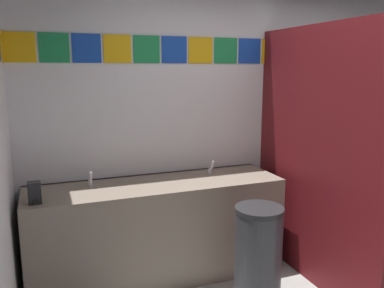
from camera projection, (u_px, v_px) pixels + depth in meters
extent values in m
cube|color=silver|center=(234.00, 112.00, 3.82)|extent=(4.00, 0.08, 2.73)
cube|color=yellow|center=(20.00, 47.00, 3.01)|extent=(0.23, 0.01, 0.23)
cube|color=#1E8C4C|center=(54.00, 48.00, 3.10)|extent=(0.23, 0.01, 0.23)
cube|color=#1947B7|center=(87.00, 48.00, 3.19)|extent=(0.23, 0.01, 0.23)
cube|color=yellow|center=(117.00, 49.00, 3.28)|extent=(0.23, 0.01, 0.23)
cube|color=#1E8C4C|center=(147.00, 49.00, 3.36)|extent=(0.23, 0.01, 0.23)
cube|color=#1947B7|center=(174.00, 50.00, 3.45)|extent=(0.23, 0.01, 0.23)
cube|color=yellow|center=(201.00, 50.00, 3.54)|extent=(0.23, 0.01, 0.23)
cube|color=#1E8C4C|center=(226.00, 51.00, 3.63)|extent=(0.23, 0.01, 0.23)
cube|color=#1947B7|center=(250.00, 51.00, 3.71)|extent=(0.23, 0.01, 0.23)
cube|color=yellow|center=(272.00, 51.00, 3.80)|extent=(0.23, 0.01, 0.23)
cube|color=#1E8C4C|center=(294.00, 52.00, 3.89)|extent=(0.23, 0.01, 0.23)
cube|color=#1947B7|center=(315.00, 52.00, 3.98)|extent=(0.23, 0.01, 0.23)
cube|color=yellow|center=(335.00, 53.00, 4.07)|extent=(0.23, 0.01, 0.23)
cube|color=#1E8C4C|center=(354.00, 53.00, 4.15)|extent=(0.23, 0.01, 0.23)
cube|color=#1947B7|center=(372.00, 53.00, 4.24)|extent=(0.23, 0.01, 0.23)
cube|color=yellow|center=(1.00, 46.00, 2.86)|extent=(0.01, 0.23, 0.23)
cube|color=gray|center=(158.00, 230.00, 3.37)|extent=(2.12, 0.61, 0.84)
cube|color=gray|center=(148.00, 179.00, 3.57)|extent=(2.12, 0.03, 0.08)
cylinder|color=white|center=(93.00, 198.00, 3.09)|extent=(0.34, 0.34, 0.10)
cylinder|color=white|center=(216.00, 184.00, 3.46)|extent=(0.34, 0.34, 0.10)
cylinder|color=silver|center=(90.00, 183.00, 3.20)|extent=(0.04, 0.04, 0.05)
cylinder|color=silver|center=(91.00, 176.00, 3.14)|extent=(0.02, 0.06, 0.09)
cylinder|color=silver|center=(210.00, 171.00, 3.58)|extent=(0.04, 0.04, 0.05)
cylinder|color=silver|center=(212.00, 165.00, 3.52)|extent=(0.02, 0.06, 0.09)
cube|color=black|center=(35.00, 193.00, 2.78)|extent=(0.09, 0.07, 0.16)
cylinder|color=black|center=(35.00, 203.00, 2.75)|extent=(0.02, 0.02, 0.03)
cube|color=maroon|center=(313.00, 158.00, 3.22)|extent=(0.04, 1.59, 2.13)
cylinder|color=white|center=(342.00, 232.00, 3.88)|extent=(0.38, 0.38, 0.40)
torus|color=white|center=(344.00, 211.00, 3.83)|extent=(0.39, 0.39, 0.05)
cube|color=white|center=(330.00, 190.00, 4.00)|extent=(0.34, 0.17, 0.34)
cylinder|color=#333338|center=(258.00, 260.00, 2.95)|extent=(0.35, 0.35, 0.75)
cylinder|color=#262628|center=(259.00, 210.00, 2.87)|extent=(0.36, 0.36, 0.04)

